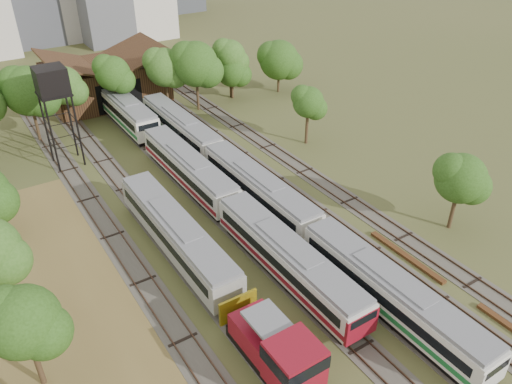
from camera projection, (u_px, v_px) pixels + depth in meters
ground at (417, 367)px, 32.92m from camera, size 240.00×240.00×0.00m
tracks at (221, 199)px, 50.43m from camera, size 24.60×80.00×0.19m
railcar_red_set at (232, 208)px, 45.70m from camera, size 2.82×34.58×3.49m
railcar_green_set at (259, 189)px, 48.67m from camera, size 2.74×52.08×3.39m
railcar_rear at (125, 111)px, 65.08m from camera, size 3.03×16.08×3.75m
shunter_locomotive at (278, 352)px, 31.48m from camera, size 3.07×8.13×4.02m
old_grey_coach at (176, 234)px, 42.18m from camera, size 2.85×18.00×3.53m
water_tower at (52, 84)px, 52.09m from camera, size 3.23×3.23×11.17m
rail_pile_near at (406, 256)px, 42.49m from camera, size 0.53×8.01×0.27m
maintenance_shed at (106, 81)px, 72.30m from camera, size 16.45×11.55×7.58m
tree_band_left at (9, 264)px, 33.91m from camera, size 7.77×53.94×8.04m
tree_band_far at (135, 74)px, 64.86m from camera, size 46.81×9.49×9.75m
tree_band_right at (312, 107)px, 58.68m from camera, size 4.66×43.99×7.51m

